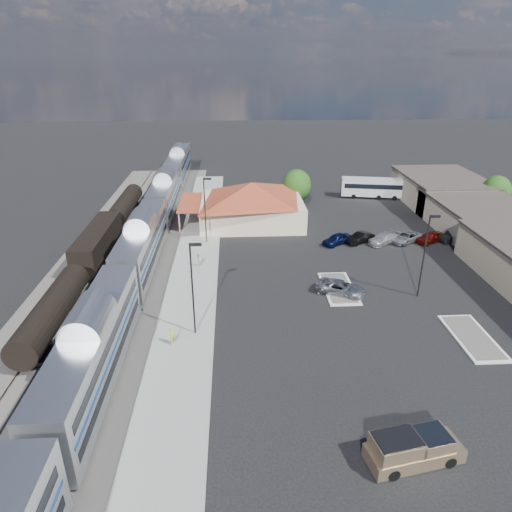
{
  "coord_description": "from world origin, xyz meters",
  "views": [
    {
      "loc": [
        -7.3,
        -41.44,
        23.44
      ],
      "look_at": [
        -4.86,
        5.0,
        2.8
      ],
      "focal_mm": 32.0,
      "sensor_mm": 36.0,
      "label": 1
    }
  ],
  "objects_px": {
    "suv": "(341,288)",
    "pickup_truck": "(415,449)",
    "coach_bus": "(373,187)",
    "station_depot": "(251,202)"
  },
  "relations": [
    {
      "from": "suv",
      "to": "station_depot",
      "type": "bearing_deg",
      "value": 48.91
    },
    {
      "from": "pickup_truck",
      "to": "coach_bus",
      "type": "xyz_separation_m",
      "value": [
        13.72,
        56.78,
        1.01
      ]
    },
    {
      "from": "station_depot",
      "to": "coach_bus",
      "type": "bearing_deg",
      "value": 28.33
    },
    {
      "from": "pickup_truck",
      "to": "coach_bus",
      "type": "relative_size",
      "value": 0.57
    },
    {
      "from": "pickup_truck",
      "to": "coach_bus",
      "type": "height_order",
      "value": "coach_bus"
    },
    {
      "from": "station_depot",
      "to": "coach_bus",
      "type": "height_order",
      "value": "station_depot"
    },
    {
      "from": "suv",
      "to": "pickup_truck",
      "type": "bearing_deg",
      "value": -152.06
    },
    {
      "from": "station_depot",
      "to": "suv",
      "type": "distance_m",
      "value": 24.78
    },
    {
      "from": "coach_bus",
      "to": "suv",
      "type": "bearing_deg",
      "value": 169.4
    },
    {
      "from": "suv",
      "to": "coach_bus",
      "type": "relative_size",
      "value": 0.47
    }
  ]
}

